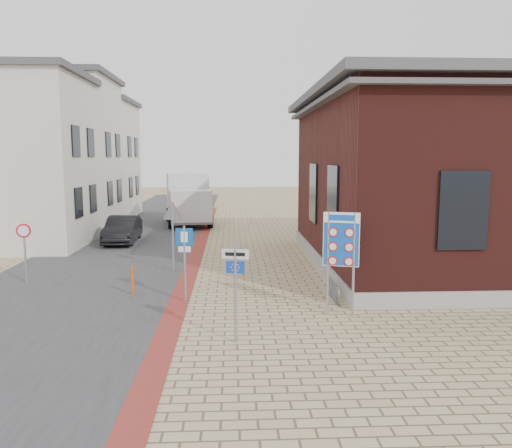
{
  "coord_description": "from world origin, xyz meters",
  "views": [
    {
      "loc": [
        -0.39,
        -12.46,
        4.26
      ],
      "look_at": [
        0.34,
        2.93,
        2.2
      ],
      "focal_mm": 35.0,
      "sensor_mm": 36.0,
      "label": 1
    }
  ],
  "objects_px": {
    "sedan": "(123,229)",
    "box_truck": "(188,198)",
    "border_sign": "(341,242)",
    "essen_sign": "(235,277)",
    "bollard": "(133,281)",
    "parking_sign": "(185,251)"
  },
  "relations": [
    {
      "from": "border_sign",
      "to": "parking_sign",
      "type": "bearing_deg",
      "value": 178.03
    },
    {
      "from": "border_sign",
      "to": "bollard",
      "type": "xyz_separation_m",
      "value": [
        -6.0,
        2.3,
        -1.57
      ]
    },
    {
      "from": "box_truck",
      "to": "parking_sign",
      "type": "xyz_separation_m",
      "value": [
        1.43,
        -17.56,
        -0.14
      ]
    },
    {
      "from": "parking_sign",
      "to": "bollard",
      "type": "height_order",
      "value": "parking_sign"
    },
    {
      "from": "sedan",
      "to": "border_sign",
      "type": "bearing_deg",
      "value": -57.23
    },
    {
      "from": "sedan",
      "to": "box_truck",
      "type": "xyz_separation_m",
      "value": [
        2.69,
        6.91,
        1.01
      ]
    },
    {
      "from": "box_truck",
      "to": "parking_sign",
      "type": "bearing_deg",
      "value": -94.16
    },
    {
      "from": "box_truck",
      "to": "bollard",
      "type": "relative_size",
      "value": 6.96
    },
    {
      "from": "bollard",
      "to": "border_sign",
      "type": "bearing_deg",
      "value": -20.97
    },
    {
      "from": "border_sign",
      "to": "box_truck",
      "type": "bearing_deg",
      "value": 123.99
    },
    {
      "from": "sedan",
      "to": "box_truck",
      "type": "relative_size",
      "value": 0.62
    },
    {
      "from": "sedan",
      "to": "bollard",
      "type": "distance_m",
      "value": 10.15
    },
    {
      "from": "essen_sign",
      "to": "sedan",
      "type": "bearing_deg",
      "value": 123.92
    },
    {
      "from": "sedan",
      "to": "border_sign",
      "type": "xyz_separation_m",
      "value": [
        8.42,
        -12.16,
        1.37
      ]
    },
    {
      "from": "border_sign",
      "to": "essen_sign",
      "type": "bearing_deg",
      "value": -129.87
    },
    {
      "from": "sedan",
      "to": "parking_sign",
      "type": "height_order",
      "value": "parking_sign"
    },
    {
      "from": "bollard",
      "to": "box_truck",
      "type": "bearing_deg",
      "value": 89.08
    },
    {
      "from": "essen_sign",
      "to": "bollard",
      "type": "xyz_separation_m",
      "value": [
        -3.17,
        4.13,
        -1.07
      ]
    },
    {
      "from": "bollard",
      "to": "sedan",
      "type": "bearing_deg",
      "value": 103.78
    },
    {
      "from": "box_truck",
      "to": "border_sign",
      "type": "height_order",
      "value": "box_truck"
    },
    {
      "from": "border_sign",
      "to": "essen_sign",
      "type": "height_order",
      "value": "border_sign"
    },
    {
      "from": "essen_sign",
      "to": "parking_sign",
      "type": "bearing_deg",
      "value": 125.95
    }
  ]
}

